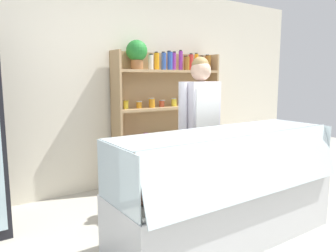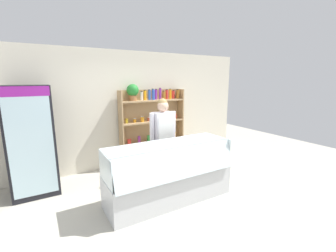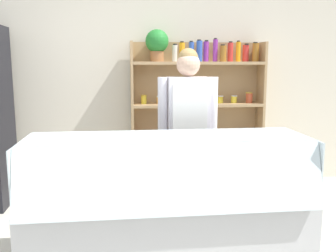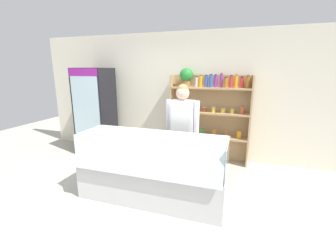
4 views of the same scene
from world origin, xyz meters
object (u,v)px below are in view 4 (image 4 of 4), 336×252
object	(u,v)px
drinks_fridge	(96,112)
deli_display_case	(152,179)
shop_clerk	(182,126)
shelving_unit	(207,109)

from	to	relation	value
drinks_fridge	deli_display_case	xyz separation A→B (m)	(1.97, -1.45, -0.67)
drinks_fridge	shop_clerk	world-z (taller)	drinks_fridge
shelving_unit	deli_display_case	xyz separation A→B (m)	(-0.53, -1.80, -0.80)
drinks_fridge	shelving_unit	distance (m)	2.53
shelving_unit	deli_display_case	size ratio (longest dim) A/B	0.90
shelving_unit	deli_display_case	world-z (taller)	shelving_unit
shelving_unit	shop_clerk	bearing A→B (deg)	-102.79
shelving_unit	shop_clerk	size ratio (longest dim) A/B	1.15
drinks_fridge	deli_display_case	world-z (taller)	drinks_fridge
drinks_fridge	deli_display_case	bearing A→B (deg)	-36.31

